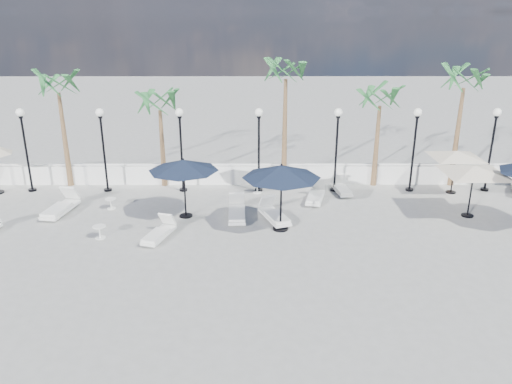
{
  "coord_description": "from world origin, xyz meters",
  "views": [
    {
      "loc": [
        -0.18,
        -15.28,
        7.83
      ],
      "look_at": [
        -0.14,
        2.17,
        1.5
      ],
      "focal_mm": 35.0,
      "sensor_mm": 36.0,
      "label": 1
    }
  ],
  "objects_px": {
    "lounger_4": "(316,195)",
    "parasol_navy_left": "(183,165)",
    "lounger_0": "(61,207)",
    "parasol_cream_sq_a": "(475,166)",
    "lounger_5": "(274,214)",
    "lounger_3": "(237,212)",
    "lounger_6": "(341,188)",
    "lounger_2": "(159,233)",
    "parasol_navy_mid": "(281,172)",
    "parasol_cream_sq_b": "(457,151)"
  },
  "relations": [
    {
      "from": "lounger_4",
      "to": "parasol_navy_left",
      "type": "bearing_deg",
      "value": -148.05
    },
    {
      "from": "lounger_0",
      "to": "parasol_cream_sq_a",
      "type": "relative_size",
      "value": 0.48
    },
    {
      "from": "lounger_4",
      "to": "parasol_navy_left",
      "type": "height_order",
      "value": "parasol_navy_left"
    },
    {
      "from": "lounger_5",
      "to": "parasol_cream_sq_a",
      "type": "distance_m",
      "value": 8.11
    },
    {
      "from": "lounger_3",
      "to": "lounger_6",
      "type": "bearing_deg",
      "value": 30.32
    },
    {
      "from": "lounger_2",
      "to": "parasol_cream_sq_a",
      "type": "distance_m",
      "value": 12.47
    },
    {
      "from": "lounger_4",
      "to": "lounger_0",
      "type": "bearing_deg",
      "value": -158.47
    },
    {
      "from": "parasol_cream_sq_a",
      "to": "lounger_4",
      "type": "bearing_deg",
      "value": 163.41
    },
    {
      "from": "lounger_0",
      "to": "parasol_navy_left",
      "type": "bearing_deg",
      "value": 4.7
    },
    {
      "from": "lounger_6",
      "to": "parasol_navy_left",
      "type": "bearing_deg",
      "value": -165.19
    },
    {
      "from": "lounger_3",
      "to": "parasol_navy_mid",
      "type": "xyz_separation_m",
      "value": [
        1.7,
        -1.12,
        2.05
      ]
    },
    {
      "from": "parasol_navy_mid",
      "to": "parasol_cream_sq_a",
      "type": "distance_m",
      "value": 7.78
    },
    {
      "from": "lounger_4",
      "to": "parasol_navy_left",
      "type": "distance_m",
      "value": 6.06
    },
    {
      "from": "lounger_0",
      "to": "parasol_cream_sq_b",
      "type": "bearing_deg",
      "value": 16.75
    },
    {
      "from": "lounger_0",
      "to": "lounger_6",
      "type": "height_order",
      "value": "lounger_0"
    },
    {
      "from": "lounger_3",
      "to": "parasol_cream_sq_a",
      "type": "height_order",
      "value": "parasol_cream_sq_a"
    },
    {
      "from": "lounger_6",
      "to": "lounger_2",
      "type": "bearing_deg",
      "value": -154.45
    },
    {
      "from": "parasol_cream_sq_a",
      "to": "lounger_0",
      "type": "bearing_deg",
      "value": 178.8
    },
    {
      "from": "lounger_4",
      "to": "parasol_navy_mid",
      "type": "xyz_separation_m",
      "value": [
        -1.69,
        -3.08,
        2.06
      ]
    },
    {
      "from": "lounger_3",
      "to": "lounger_6",
      "type": "height_order",
      "value": "lounger_3"
    },
    {
      "from": "lounger_6",
      "to": "parasol_cream_sq_b",
      "type": "distance_m",
      "value": 5.34
    },
    {
      "from": "lounger_6",
      "to": "parasol_navy_left",
      "type": "xyz_separation_m",
      "value": [
        -6.76,
        -2.81,
        1.94
      ]
    },
    {
      "from": "lounger_4",
      "to": "parasol_navy_mid",
      "type": "relative_size",
      "value": 0.7
    },
    {
      "from": "parasol_navy_left",
      "to": "lounger_3",
      "type": "bearing_deg",
      "value": -4.79
    },
    {
      "from": "parasol_navy_left",
      "to": "parasol_cream_sq_a",
      "type": "height_order",
      "value": "parasol_navy_left"
    },
    {
      "from": "lounger_5",
      "to": "parasol_cream_sq_a",
      "type": "relative_size",
      "value": 0.45
    },
    {
      "from": "parasol_cream_sq_a",
      "to": "parasol_cream_sq_b",
      "type": "relative_size",
      "value": 1.1
    },
    {
      "from": "lounger_0",
      "to": "lounger_4",
      "type": "height_order",
      "value": "lounger_0"
    },
    {
      "from": "lounger_0",
      "to": "lounger_5",
      "type": "height_order",
      "value": "lounger_0"
    },
    {
      "from": "lounger_5",
      "to": "parasol_cream_sq_b",
      "type": "distance_m",
      "value": 9.0
    },
    {
      "from": "parasol_navy_left",
      "to": "parasol_cream_sq_a",
      "type": "relative_size",
      "value": 0.59
    },
    {
      "from": "lounger_3",
      "to": "parasol_cream_sq_a",
      "type": "bearing_deg",
      "value": -1.07
    },
    {
      "from": "lounger_6",
      "to": "parasol_cream_sq_b",
      "type": "height_order",
      "value": "parasol_cream_sq_b"
    },
    {
      "from": "lounger_6",
      "to": "parasol_cream_sq_b",
      "type": "xyz_separation_m",
      "value": [
        5.04,
        -0.02,
        1.75
      ]
    },
    {
      "from": "lounger_2",
      "to": "lounger_3",
      "type": "height_order",
      "value": "lounger_3"
    },
    {
      "from": "lounger_5",
      "to": "lounger_2",
      "type": "bearing_deg",
      "value": -178.79
    },
    {
      "from": "lounger_3",
      "to": "parasol_cream_sq_b",
      "type": "xyz_separation_m",
      "value": [
        9.72,
        2.96,
        1.72
      ]
    },
    {
      "from": "lounger_2",
      "to": "lounger_5",
      "type": "height_order",
      "value": "lounger_5"
    },
    {
      "from": "lounger_3",
      "to": "parasol_navy_mid",
      "type": "relative_size",
      "value": 0.7
    },
    {
      "from": "parasol_navy_left",
      "to": "parasol_cream_sq_b",
      "type": "distance_m",
      "value": 12.12
    },
    {
      "from": "lounger_6",
      "to": "parasol_navy_mid",
      "type": "distance_m",
      "value": 5.48
    },
    {
      "from": "lounger_2",
      "to": "parasol_navy_left",
      "type": "xyz_separation_m",
      "value": [
        0.71,
        2.1,
        1.93
      ]
    },
    {
      "from": "lounger_0",
      "to": "lounger_6",
      "type": "bearing_deg",
      "value": 20.21
    },
    {
      "from": "parasol_navy_mid",
      "to": "parasol_cream_sq_a",
      "type": "bearing_deg",
      "value": 9.59
    },
    {
      "from": "lounger_0",
      "to": "parasol_navy_mid",
      "type": "xyz_separation_m",
      "value": [
        8.95,
        -1.64,
        2.03
      ]
    },
    {
      "from": "lounger_2",
      "to": "parasol_cream_sq_b",
      "type": "height_order",
      "value": "parasol_cream_sq_b"
    },
    {
      "from": "lounger_6",
      "to": "lounger_5",
      "type": "bearing_deg",
      "value": -142.46
    },
    {
      "from": "lounger_4",
      "to": "parasol_cream_sq_a",
      "type": "xyz_separation_m",
      "value": [
        5.98,
        -1.78,
        1.89
      ]
    },
    {
      "from": "lounger_5",
      "to": "parasol_cream_sq_a",
      "type": "bearing_deg",
      "value": -17.2
    },
    {
      "from": "lounger_2",
      "to": "lounger_5",
      "type": "bearing_deg",
      "value": 38.39
    }
  ]
}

